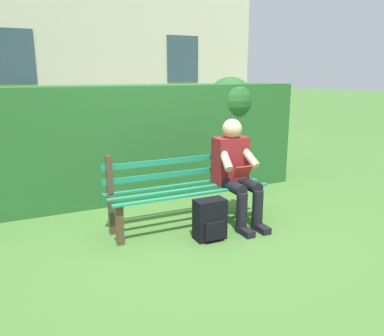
% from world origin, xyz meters
% --- Properties ---
extents(ground, '(60.00, 60.00, 0.00)m').
position_xyz_m(ground, '(0.00, 0.00, 0.00)').
color(ground, '#477533').
extents(park_bench, '(1.78, 0.45, 0.83)m').
position_xyz_m(park_bench, '(0.00, -0.06, 0.41)').
color(park_bench, '#4C3828').
rests_on(park_bench, ground).
extents(person_seated, '(0.44, 0.73, 1.16)m').
position_xyz_m(person_seated, '(-0.54, 0.10, 0.61)').
color(person_seated, maroon).
rests_on(person_seated, ground).
extents(hedge_backdrop, '(4.45, 0.81, 1.60)m').
position_xyz_m(hedge_backdrop, '(0.05, -1.35, 0.79)').
color(hedge_backdrop, '#265B28').
rests_on(hedge_backdrop, ground).
extents(building_facade, '(8.32, 3.29, 7.20)m').
position_xyz_m(building_facade, '(-0.66, -7.85, 3.60)').
color(building_facade, beige).
rests_on(building_facade, ground).
extents(backpack, '(0.31, 0.25, 0.42)m').
position_xyz_m(backpack, '(-0.05, 0.41, 0.21)').
color(backpack, black).
rests_on(backpack, ground).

